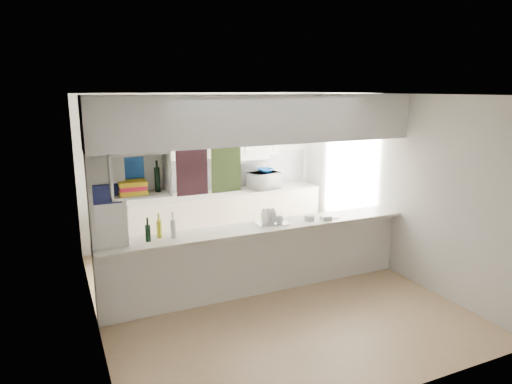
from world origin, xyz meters
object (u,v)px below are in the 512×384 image
bowl (265,170)px  wine_bottles (161,230)px  microwave (264,180)px  dish_rack (272,217)px

bowl → wine_bottles: bowl is taller
microwave → bowl: bearing=-167.6°
microwave → bowl: (0.02, 0.01, 0.18)m
dish_rack → wine_bottles: 1.48m
microwave → bowl: size_ratio=1.94×
bowl → wine_bottles: bearing=-139.0°
microwave → wine_bottles: size_ratio=1.46×
dish_rack → microwave: bearing=71.6°
wine_bottles → bowl: bearing=41.0°
bowl → dish_rack: (-0.87, -2.02, -0.24)m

